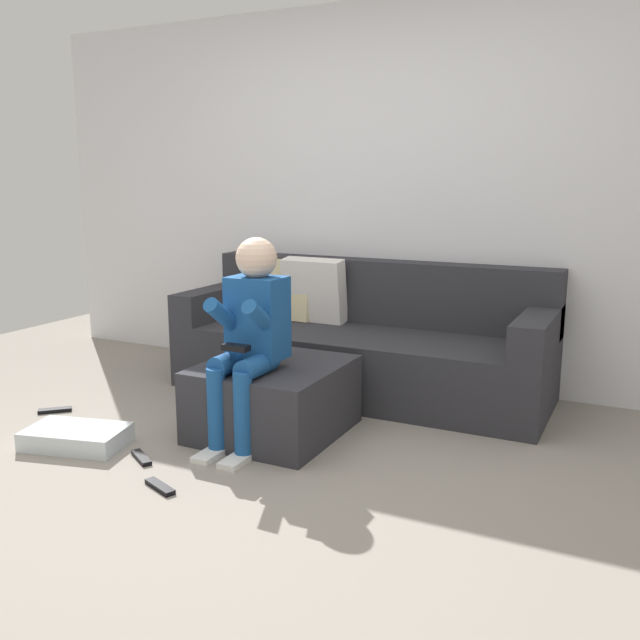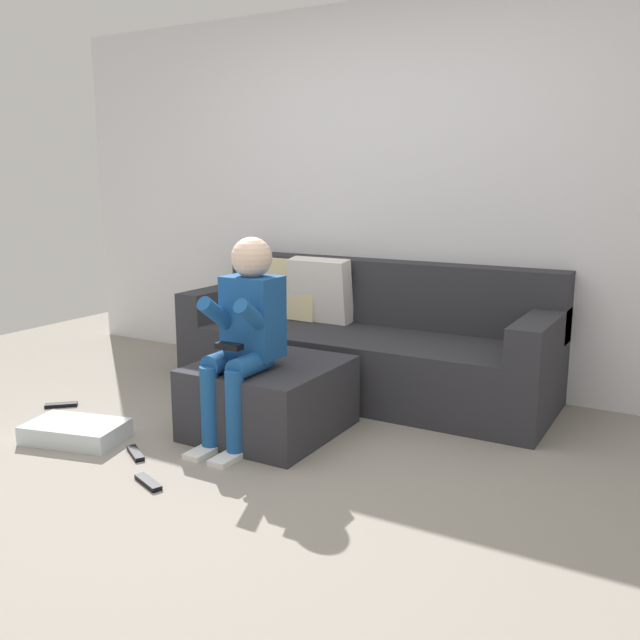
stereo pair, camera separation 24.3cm
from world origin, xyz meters
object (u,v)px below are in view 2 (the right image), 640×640
couch_sectional (365,344)px  ottoman (270,397)px  remote_near_ottoman (148,482)px  person_seated (245,327)px  remote_under_side_table (61,405)px  remote_by_storage_bin (136,453)px  storage_bin (76,431)px

couch_sectional → ottoman: couch_sectional is taller
remote_near_ottoman → person_seated: bearing=105.2°
remote_under_side_table → remote_by_storage_bin: bearing=-62.3°
ottoman → remote_by_storage_bin: 0.76m
ottoman → remote_under_side_table: bearing=-167.9°
couch_sectional → remote_under_side_table: (-1.47, -1.23, -0.30)m
storage_bin → remote_by_storage_bin: size_ratio=2.59×
couch_sectional → remote_near_ottoman: couch_sectional is taller
couch_sectional → remote_under_side_table: couch_sectional is taller
person_seated → remote_under_side_table: (-1.31, -0.12, -0.61)m
remote_by_storage_bin → storage_bin: bearing=-146.8°
person_seated → remote_under_side_table: 1.45m
person_seated → remote_near_ottoman: bearing=-96.3°
person_seated → remote_by_storage_bin: 0.84m
couch_sectional → remote_under_side_table: bearing=-140.1°
storage_bin → remote_by_storage_bin: storage_bin is taller
ottoman → storage_bin: 1.05m
ottoman → person_seated: bearing=-100.9°
couch_sectional → person_seated: person_seated is taller
remote_by_storage_bin → remote_near_ottoman: bearing=-4.7°
ottoman → person_seated: (-0.03, -0.17, 0.42)m
ottoman → remote_near_ottoman: ottoman is taller
remote_near_ottoman → remote_by_storage_bin: (-0.30, 0.22, 0.00)m
ottoman → remote_under_side_table: 1.39m
person_seated → remote_by_storage_bin: bearing=-129.6°
storage_bin → remote_near_ottoman: storage_bin is taller
person_seated → remote_by_storage_bin: size_ratio=5.48×
remote_near_ottoman → remote_by_storage_bin: same height
couch_sectional → remote_near_ottoman: (-0.22, -1.78, -0.30)m
person_seated → storage_bin: size_ratio=2.12×
remote_by_storage_bin → couch_sectional: bearing=103.5°
remote_near_ottoman → remote_under_side_table: bearing=177.5°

